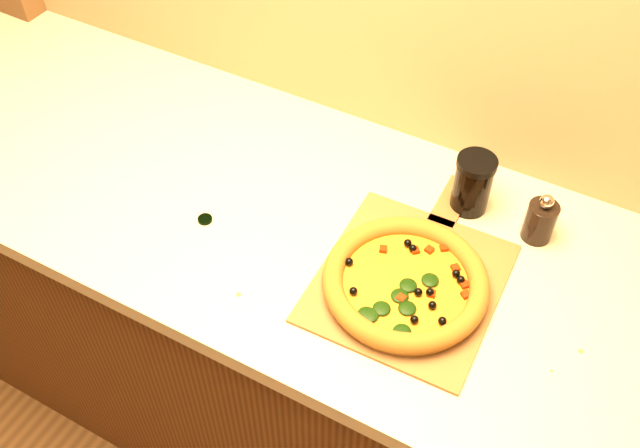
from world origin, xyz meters
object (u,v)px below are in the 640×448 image
(pizza, at_px, (405,282))
(dark_jar, at_px, (473,184))
(pepper_grinder, at_px, (540,220))
(pizza_peel, at_px, (412,277))

(pizza, bearing_deg, dark_jar, 84.32)
(pizza, bearing_deg, pepper_grinder, 55.29)
(pizza, relative_size, dark_jar, 2.37)
(pizza_peel, distance_m, pizza, 0.04)
(pizza_peel, height_order, pizza, pizza)
(pizza_peel, relative_size, pizza, 1.61)
(pizza_peel, distance_m, pepper_grinder, 0.27)
(pizza_peel, xyz_separation_m, pepper_grinder, (0.17, 0.21, 0.04))
(pepper_grinder, relative_size, dark_jar, 0.87)
(pepper_grinder, bearing_deg, pizza, -124.71)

